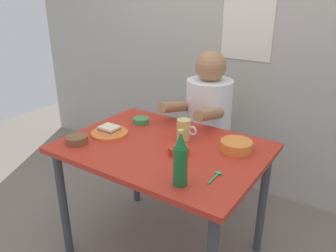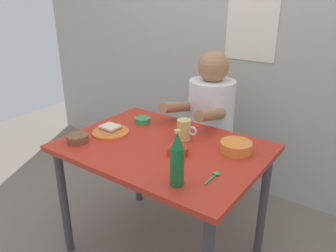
{
  "view_description": "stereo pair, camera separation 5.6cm",
  "coord_description": "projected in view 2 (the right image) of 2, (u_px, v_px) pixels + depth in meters",
  "views": [
    {
      "loc": [
        0.95,
        -1.37,
        1.54
      ],
      "look_at": [
        0.0,
        0.05,
        0.84
      ],
      "focal_mm": 35.59,
      "sensor_mm": 36.0,
      "label": 1
    },
    {
      "loc": [
        1.0,
        -1.34,
        1.54
      ],
      "look_at": [
        0.0,
        0.05,
        0.84
      ],
      "focal_mm": 35.59,
      "sensor_mm": 36.0,
      "label": 2
    }
  ],
  "objects": [
    {
      "name": "dip_bowl_green",
      "position": [
        143.0,
        120.0,
        2.15
      ],
      "size": [
        0.1,
        0.1,
        0.03
      ],
      "color": "#388C4C",
      "rests_on": "dining_table"
    },
    {
      "name": "wall_back",
      "position": [
        248.0,
        25.0,
        2.42
      ],
      "size": [
        4.4,
        0.09,
        2.6
      ],
      "color": "#ADA89E",
      "rests_on": "ground"
    },
    {
      "name": "stool",
      "position": [
        208.0,
        162.0,
        2.49
      ],
      "size": [
        0.34,
        0.34,
        0.45
      ],
      "color": "#4C4C51",
      "rests_on": "ground"
    },
    {
      "name": "soup_bowl_orange",
      "position": [
        236.0,
        146.0,
        1.76
      ],
      "size": [
        0.17,
        0.17,
        0.05
      ],
      "color": "orange",
      "rests_on": "dining_table"
    },
    {
      "name": "sauce_bowl_chili",
      "position": [
        178.0,
        150.0,
        1.74
      ],
      "size": [
        0.11,
        0.11,
        0.04
      ],
      "color": "red",
      "rests_on": "dining_table"
    },
    {
      "name": "sandwich",
      "position": [
        110.0,
        128.0,
        1.99
      ],
      "size": [
        0.11,
        0.09,
        0.04
      ],
      "color": "beige",
      "rests_on": "plate_orange"
    },
    {
      "name": "spoon",
      "position": [
        214.0,
        176.0,
        1.53
      ],
      "size": [
        0.04,
        0.12,
        0.01
      ],
      "color": "#26A559",
      "rests_on": "dining_table"
    },
    {
      "name": "beer_bottle",
      "position": [
        177.0,
        161.0,
        1.43
      ],
      "size": [
        0.06,
        0.06,
        0.26
      ],
      "color": "#19602D",
      "rests_on": "dining_table"
    },
    {
      "name": "beer_mug",
      "position": [
        184.0,
        130.0,
        1.9
      ],
      "size": [
        0.13,
        0.08,
        0.12
      ],
      "color": "#D1BC66",
      "rests_on": "dining_table"
    },
    {
      "name": "ground_plane",
      "position": [
        163.0,
        250.0,
        2.12
      ],
      "size": [
        6.0,
        6.0,
        0.0
      ],
      "primitive_type": "plane",
      "color": "slate"
    },
    {
      "name": "dining_table",
      "position": [
        163.0,
        160.0,
        1.88
      ],
      "size": [
        1.1,
        0.8,
        0.74
      ],
      "color": "#B72D1E",
      "rests_on": "ground"
    },
    {
      "name": "person_seated",
      "position": [
        210.0,
        109.0,
        2.32
      ],
      "size": [
        0.33,
        0.56,
        0.72
      ],
      "color": "white",
      "rests_on": "stool"
    },
    {
      "name": "condiment_bowl_brown",
      "position": [
        78.0,
        138.0,
        1.88
      ],
      "size": [
        0.12,
        0.12,
        0.04
      ],
      "color": "brown",
      "rests_on": "dining_table"
    },
    {
      "name": "plate_orange",
      "position": [
        111.0,
        132.0,
        2.0
      ],
      "size": [
        0.22,
        0.22,
        0.01
      ],
      "primitive_type": "cylinder",
      "color": "orange",
      "rests_on": "dining_table"
    }
  ]
}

